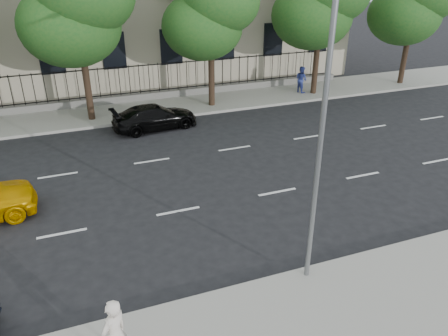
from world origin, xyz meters
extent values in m
plane|color=black|center=(0.00, 0.00, 0.00)|extent=(120.00, 120.00, 0.00)
cube|color=gray|center=(0.00, 14.00, 0.07)|extent=(60.00, 4.00, 0.15)
cube|color=slate|center=(0.00, 15.70, 0.35)|extent=(30.00, 0.50, 0.40)
cube|color=black|center=(0.00, 15.70, 0.65)|extent=(28.80, 0.05, 0.05)
cube|color=black|center=(0.00, 15.70, 2.25)|extent=(28.80, 0.05, 0.05)
cylinder|color=slate|center=(2.50, -2.30, 4.15)|extent=(0.14, 0.14, 8.00)
cylinder|color=#382619|center=(-2.00, 13.20, 1.81)|extent=(0.36, 0.36, 3.32)
ellipsoid|color=#1A501B|center=(-2.40, 13.50, 5.09)|extent=(5.13, 5.13, 4.21)
cylinder|color=#382619|center=(5.00, 13.20, 1.69)|extent=(0.36, 0.36, 3.08)
ellipsoid|color=#1A501B|center=(4.60, 13.50, 4.67)|extent=(4.56, 4.56, 3.74)
ellipsoid|color=#1A501B|center=(5.50, 13.00, 5.99)|extent=(4.32, 4.32, 3.55)
cylinder|color=#382619|center=(12.00, 13.20, 1.76)|extent=(0.36, 0.36, 3.22)
ellipsoid|color=#1A501B|center=(11.60, 13.50, 4.93)|extent=(4.94, 4.94, 4.06)
cylinder|color=#382619|center=(19.00, 13.20, 1.65)|extent=(0.36, 0.36, 3.01)
ellipsoid|color=#1A501B|center=(18.60, 13.50, 4.66)|extent=(4.75, 4.75, 3.90)
imported|color=black|center=(1.04, 10.89, 0.65)|extent=(4.62, 2.29, 1.29)
imported|color=silver|center=(-2.98, -3.52, 1.08)|extent=(0.81, 0.77, 1.86)
imported|color=navy|center=(11.31, 13.65, 0.99)|extent=(0.82, 0.95, 1.68)
camera|label=1|loc=(-3.16, -10.67, 8.45)|focal=35.00mm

